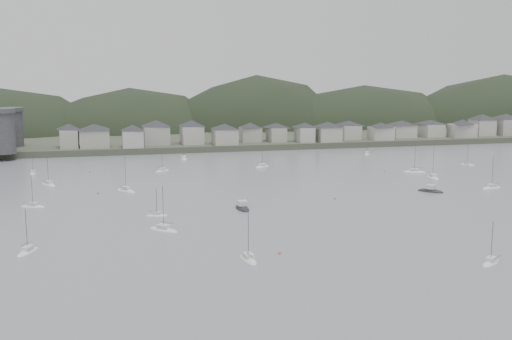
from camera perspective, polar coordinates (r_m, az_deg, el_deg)
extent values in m
plane|color=slate|center=(133.84, 8.01, -7.42)|extent=(900.00, 900.00, 0.00)
cube|color=#383D2D|center=(418.12, -7.47, 3.96)|extent=(900.00, 250.00, 3.00)
ellipsoid|color=black|center=(398.27, -23.07, 1.38)|extent=(138.98, 92.48, 81.13)
ellipsoid|color=black|center=(394.74, -11.71, 1.88)|extent=(132.08, 90.41, 79.74)
ellipsoid|color=black|center=(407.22, 0.04, 1.90)|extent=(133.88, 88.37, 101.41)
ellipsoid|color=black|center=(427.09, 10.06, 2.41)|extent=(165.81, 81.78, 82.55)
ellipsoid|color=black|center=(480.24, 22.06, 2.30)|extent=(177.60, 96.61, 102.57)
cylinder|color=#313133|center=(288.96, -22.76, 3.21)|extent=(10.00, 10.00, 18.00)
cylinder|color=#313133|center=(316.62, -22.02, 3.60)|extent=(10.00, 10.00, 17.00)
cube|color=#313133|center=(303.03, -22.34, 2.90)|extent=(3.50, 30.00, 12.00)
cube|color=#A19F93|center=(302.53, -17.20, 2.84)|extent=(8.34, 12.91, 8.59)
pyramid|color=#25252A|center=(302.00, -17.25, 3.93)|extent=(15.78, 15.78, 3.01)
cube|color=#A19F93|center=(301.52, -14.99, 2.89)|extent=(13.68, 13.35, 8.36)
pyramid|color=#25252A|center=(301.00, -15.03, 3.96)|extent=(20.07, 20.07, 2.93)
cube|color=#B0ACA5|center=(296.55, -11.57, 2.89)|extent=(9.78, 10.20, 8.08)
pyramid|color=#25252A|center=(296.03, -11.60, 3.94)|extent=(14.83, 14.83, 2.83)
cube|color=#A19F93|center=(306.84, -9.41, 3.25)|extent=(12.59, 13.33, 9.09)
pyramid|color=#25252A|center=(306.30, -9.44, 4.39)|extent=(19.24, 19.24, 3.18)
cube|color=#B0ACA5|center=(307.33, -6.07, 3.30)|extent=(10.74, 12.17, 8.87)
pyramid|color=#25252A|center=(306.80, -6.09, 4.42)|extent=(17.01, 17.01, 3.10)
cube|color=#A19F93|center=(303.58, -2.96, 3.16)|extent=(11.63, 12.09, 7.69)
pyramid|color=#25252A|center=(303.10, -2.97, 4.14)|extent=(17.61, 17.61, 2.69)
cube|color=#A19F93|center=(315.32, -0.53, 3.37)|extent=(10.37, 9.35, 7.44)
pyramid|color=#25252A|center=(314.86, -0.54, 4.28)|extent=(14.65, 14.65, 2.60)
cube|color=#A19F93|center=(316.46, 1.93, 3.36)|extent=(8.24, 12.20, 7.22)
pyramid|color=#25252A|center=(316.02, 1.93, 4.24)|extent=(15.17, 15.17, 2.53)
cube|color=#B0ACA5|center=(315.63, 4.61, 3.35)|extent=(8.06, 10.91, 7.46)
pyramid|color=#25252A|center=(315.18, 4.63, 4.26)|extent=(14.08, 14.08, 2.61)
cube|color=#A19F93|center=(318.42, 6.80, 3.38)|extent=(11.73, 11.78, 7.66)
pyramid|color=#25252A|center=(317.96, 6.82, 4.31)|extent=(17.46, 17.46, 2.68)
cube|color=#B0ACA5|center=(333.44, 8.74, 3.56)|extent=(10.19, 13.02, 7.33)
pyramid|color=#25252A|center=(333.02, 8.76, 4.41)|extent=(17.23, 17.23, 2.57)
cube|color=#B0ACA5|center=(331.61, 11.71, 3.41)|extent=(11.70, 9.81, 6.88)
pyramid|color=#25252A|center=(331.21, 11.74, 4.21)|extent=(15.97, 15.97, 2.41)
cube|color=#B0ACA5|center=(347.07, 13.58, 3.60)|extent=(12.83, 12.48, 7.00)
pyramid|color=#25252A|center=(346.67, 13.61, 4.37)|extent=(18.79, 18.79, 2.45)
cube|color=#B0ACA5|center=(356.42, 16.16, 3.62)|extent=(11.07, 13.50, 6.97)
pyramid|color=#25252A|center=(356.04, 16.19, 4.38)|extent=(18.25, 18.25, 2.44)
cube|color=#B0ACA5|center=(357.92, 18.90, 3.55)|extent=(13.75, 9.12, 7.34)
pyramid|color=#25252A|center=(357.52, 18.94, 4.34)|extent=(16.97, 16.97, 2.57)
cube|color=#B0ACA5|center=(372.42, 20.57, 3.78)|extent=(11.37, 11.57, 9.05)
pyramid|color=#25252A|center=(371.97, 20.62, 4.72)|extent=(17.03, 17.03, 3.17)
cube|color=#A19F93|center=(380.62, 22.47, 3.78)|extent=(12.07, 13.43, 9.09)
pyramid|color=#25252A|center=(380.18, 22.53, 4.70)|extent=(18.93, 18.93, 3.18)
ellipsoid|color=silver|center=(269.03, 19.34, 0.45)|extent=(5.03, 7.06, 1.36)
cube|color=silver|center=(268.89, 19.35, 0.66)|extent=(2.42, 2.81, 0.70)
cylinder|color=#3F3F42|center=(268.45, 19.39, 1.38)|extent=(0.12, 0.12, 8.52)
cylinder|color=#3F3F42|center=(267.61, 19.38, 0.74)|extent=(1.48, 2.78, 0.10)
ellipsoid|color=silver|center=(131.48, 21.29, -8.24)|extent=(6.93, 5.67, 1.37)
cube|color=silver|center=(131.20, 21.31, -7.83)|extent=(2.84, 2.60, 0.70)
cylinder|color=#3F3F42|center=(130.28, 21.40, -6.37)|extent=(0.12, 0.12, 8.59)
cylinder|color=#3F3F42|center=(131.10, 21.87, -7.62)|extent=(2.62, 1.82, 0.10)
ellipsoid|color=silver|center=(124.83, -0.73, -8.52)|extent=(3.35, 8.20, 1.60)
cube|color=silver|center=(124.50, -0.73, -8.04)|extent=(2.03, 2.96, 0.70)
cylinder|color=#3F3F42|center=(123.38, -0.73, -6.24)|extent=(0.12, 0.12, 9.98)
cylinder|color=#3F3F42|center=(122.98, -0.64, -7.99)|extent=(0.46, 3.59, 0.10)
ellipsoid|color=silver|center=(216.41, 21.37, -1.63)|extent=(8.98, 4.79, 1.71)
cube|color=silver|center=(216.21, 21.39, -1.33)|extent=(3.37, 2.57, 0.70)
cylinder|color=#3F3F42|center=(215.52, 21.45, -0.19)|extent=(0.12, 0.12, 10.70)
cylinder|color=#3F3F42|center=(216.68, 21.78, -1.18)|extent=(3.76, 1.06, 0.10)
ellipsoid|color=silver|center=(242.26, 14.73, -0.23)|extent=(8.91, 6.60, 1.73)
cube|color=silver|center=(242.08, 14.74, 0.04)|extent=(3.57, 3.13, 0.70)
cylinder|color=#3F3F42|center=(241.46, 14.79, 1.07)|extent=(0.12, 0.12, 10.82)
cylinder|color=#3F3F42|center=(243.31, 14.94, 0.21)|extent=(3.46, 1.97, 0.10)
ellipsoid|color=silver|center=(240.05, -8.84, -0.12)|extent=(7.04, 6.27, 1.43)
cube|color=silver|center=(239.89, -8.85, 0.12)|extent=(2.95, 2.80, 0.70)
cylinder|color=#3F3F42|center=(239.37, -8.87, 0.98)|extent=(0.12, 0.12, 8.97)
cylinder|color=#3F3F42|center=(240.51, -9.11, 0.27)|extent=(2.58, 2.09, 0.10)
ellipsoid|color=silver|center=(248.15, 0.59, 0.28)|extent=(8.32, 7.15, 1.68)
cube|color=silver|center=(247.98, 0.59, 0.54)|extent=(3.45, 3.23, 0.70)
cylinder|color=#3F3F42|center=(247.39, 0.59, 1.52)|extent=(0.12, 0.12, 10.47)
cylinder|color=#3F3F42|center=(248.46, 0.26, 0.69)|extent=(3.09, 2.33, 0.10)
ellipsoid|color=silver|center=(246.54, -20.29, -0.34)|extent=(2.71, 7.09, 1.39)
cube|color=silver|center=(246.40, -20.30, -0.11)|extent=(1.70, 2.53, 0.70)
cylinder|color=#3F3F42|center=(245.90, -20.35, 0.70)|extent=(0.12, 0.12, 8.69)
cylinder|color=#3F3F42|center=(245.08, -20.32, -0.02)|extent=(0.32, 3.13, 0.10)
ellipsoid|color=silver|center=(149.27, -8.72, -5.69)|extent=(8.06, 8.20, 1.74)
cube|color=silver|center=(148.98, -8.73, -5.25)|extent=(3.50, 3.52, 0.70)
cylinder|color=#3F3F42|center=(147.96, -8.77, -3.59)|extent=(0.12, 0.12, 10.89)
cylinder|color=#3F3F42|center=(150.04, -8.36, -4.93)|extent=(2.80, 2.89, 0.10)
ellipsoid|color=silver|center=(138.78, -20.76, -7.31)|extent=(5.31, 7.96, 1.52)
cube|color=silver|center=(138.50, -20.79, -6.89)|extent=(2.61, 3.12, 0.70)
cylinder|color=#3F3F42|center=(137.53, -20.88, -5.34)|extent=(0.12, 0.12, 9.53)
cylinder|color=#3F3F42|center=(139.62, -20.97, -6.54)|extent=(1.48, 3.18, 0.10)
ellipsoid|color=silver|center=(293.68, 10.48, 1.49)|extent=(5.65, 6.21, 1.28)
cube|color=silver|center=(293.56, 10.49, 1.67)|extent=(2.51, 2.61, 0.70)
cylinder|color=#3F3F42|center=(293.18, 10.51, 2.29)|extent=(0.12, 0.12, 7.97)
cylinder|color=#3F3F42|center=(293.98, 10.29, 1.80)|extent=(1.91, 2.27, 0.10)
ellipsoid|color=silver|center=(273.45, -6.85, 1.03)|extent=(2.85, 8.52, 1.69)
cube|color=silver|center=(273.30, -6.86, 1.27)|extent=(1.91, 3.00, 0.70)
cylinder|color=#3F3F42|center=(272.76, -6.87, 2.16)|extent=(0.12, 0.12, 10.59)
cylinder|color=#3F3F42|center=(274.72, -6.90, 1.42)|extent=(0.16, 3.81, 0.10)
ellipsoid|color=silver|center=(230.89, 16.35, -0.74)|extent=(4.37, 9.80, 1.89)
cube|color=silver|center=(230.69, 16.36, -0.43)|extent=(2.54, 3.58, 0.70)
cylinder|color=#3F3F42|center=(229.98, 16.42, 0.75)|extent=(0.12, 0.12, 11.82)
cylinder|color=#3F3F42|center=(231.91, 16.11, -0.24)|extent=(0.72, 4.22, 0.10)
ellipsoid|color=silver|center=(164.63, -9.35, -4.32)|extent=(6.38, 3.11, 1.22)
cube|color=silver|center=(164.43, -9.36, -4.01)|extent=(2.36, 1.74, 0.70)
cylinder|color=#3F3F42|center=(163.77, -9.39, -2.97)|extent=(0.12, 0.12, 7.64)
cylinder|color=#3F3F42|center=(164.01, -9.73, -3.86)|extent=(2.72, 0.63, 0.10)
ellipsoid|color=silver|center=(184.64, -20.33, -3.32)|extent=(7.84, 5.21, 1.50)
cube|color=silver|center=(184.43, -20.35, -3.00)|extent=(3.07, 2.57, 0.70)
cylinder|color=#3F3F42|center=(183.72, -20.41, -1.84)|extent=(0.12, 0.12, 9.39)
cylinder|color=#3F3F42|center=(183.93, -20.76, -2.88)|extent=(3.14, 1.45, 0.10)
ellipsoid|color=silver|center=(219.17, -19.00, -1.37)|extent=(6.88, 9.37, 1.82)
cube|color=silver|center=(218.96, -19.02, -1.06)|extent=(3.27, 3.75, 0.70)
cylinder|color=#3F3F42|center=(218.24, -19.08, 0.13)|extent=(0.12, 0.12, 11.36)
cylinder|color=#3F3F42|center=(217.53, -19.26, -0.99)|extent=(2.03, 3.64, 0.10)
ellipsoid|color=silver|center=(200.87, -12.18, -1.99)|extent=(7.63, 9.21, 1.83)
cube|color=silver|center=(200.64, -12.19, -1.65)|extent=(3.49, 3.79, 0.70)
cylinder|color=#3F3F42|center=(199.85, -12.24, -0.34)|extent=(0.12, 0.12, 11.46)
cylinder|color=#3F3F42|center=(199.18, -12.45, -1.58)|extent=(2.43, 3.45, 0.10)
ellipsoid|color=black|center=(204.13, 16.17, -1.97)|extent=(7.97, 8.30, 1.86)
cube|color=silver|center=(203.84, 16.19, -1.54)|extent=(3.46, 3.48, 1.40)
cylinder|color=#3F3F42|center=(203.68, 16.20, -1.29)|extent=(0.10, 0.10, 1.20)
ellipsoid|color=black|center=(171.26, -1.30, -3.68)|extent=(3.60, 9.15, 1.99)
cube|color=silver|center=(170.91, -1.31, -3.14)|extent=(2.63, 2.81, 1.40)
cylinder|color=#3F3F42|center=(170.72, -1.31, -2.85)|extent=(0.10, 0.10, 1.20)
sphere|color=#B66A3C|center=(186.12, 7.47, -2.70)|extent=(0.70, 0.70, 0.70)
sphere|color=#B66A3C|center=(242.39, 12.03, -0.10)|extent=(0.70, 0.70, 0.70)
sphere|color=#B66A3C|center=(244.75, -15.43, -0.14)|extent=(0.70, 0.70, 0.70)
sphere|color=#B66A3C|center=(129.39, 2.27, -7.84)|extent=(0.70, 0.70, 0.70)
sphere|color=#B66A3C|center=(199.30, -14.72, -2.14)|extent=(0.70, 0.70, 0.70)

